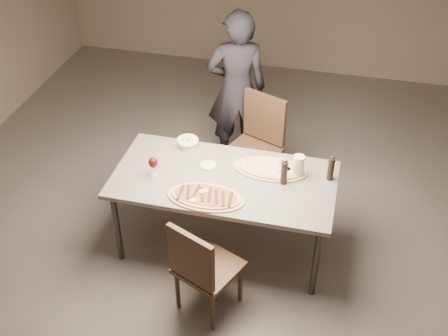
% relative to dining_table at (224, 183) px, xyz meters
% --- Properties ---
extents(room, '(7.00, 7.00, 7.00)m').
position_rel_dining_table_xyz_m(room, '(0.00, 0.00, 0.71)').
color(room, '#5E5751').
rests_on(room, ground).
extents(dining_table, '(1.80, 0.90, 0.75)m').
position_rel_dining_table_xyz_m(dining_table, '(0.00, 0.00, 0.00)').
color(dining_table, gray).
rests_on(dining_table, ground).
extents(zucchini_pizza, '(0.61, 0.34, 0.05)m').
position_rel_dining_table_xyz_m(zucchini_pizza, '(-0.08, -0.28, 0.07)').
color(zucchini_pizza, tan).
rests_on(zucchini_pizza, dining_table).
extents(ham_pizza, '(0.62, 0.34, 0.04)m').
position_rel_dining_table_xyz_m(ham_pizza, '(0.34, 0.20, 0.07)').
color(ham_pizza, tan).
rests_on(ham_pizza, dining_table).
extents(bread_basket, '(0.19, 0.19, 0.07)m').
position_rel_dining_table_xyz_m(bread_basket, '(-0.42, 0.37, 0.10)').
color(bread_basket, '#F5E7C7').
rests_on(bread_basket, dining_table).
extents(oil_dish, '(0.14, 0.14, 0.02)m').
position_rel_dining_table_xyz_m(oil_dish, '(-0.17, 0.12, 0.07)').
color(oil_dish, white).
rests_on(oil_dish, dining_table).
extents(pepper_mill_left, '(0.06, 0.06, 0.23)m').
position_rel_dining_table_xyz_m(pepper_mill_left, '(0.83, 0.19, 0.17)').
color(pepper_mill_left, black).
rests_on(pepper_mill_left, dining_table).
extents(pepper_mill_right, '(0.06, 0.06, 0.23)m').
position_rel_dining_table_xyz_m(pepper_mill_right, '(0.48, 0.05, 0.17)').
color(pepper_mill_right, black).
rests_on(pepper_mill_right, dining_table).
extents(carafe, '(0.09, 0.09, 0.19)m').
position_rel_dining_table_xyz_m(carafe, '(0.57, 0.17, 0.15)').
color(carafe, silver).
rests_on(carafe, dining_table).
extents(wine_glass, '(0.08, 0.08, 0.17)m').
position_rel_dining_table_xyz_m(wine_glass, '(-0.56, -0.10, 0.18)').
color(wine_glass, silver).
rests_on(wine_glass, dining_table).
extents(side_plate, '(0.16, 0.16, 0.01)m').
position_rel_dining_table_xyz_m(side_plate, '(-0.46, 0.38, 0.06)').
color(side_plate, white).
rests_on(side_plate, dining_table).
extents(chair_near, '(0.56, 0.56, 0.89)m').
position_rel_dining_table_xyz_m(chair_near, '(0.01, -0.75, -0.19)').
color(chair_near, '#432C1C').
rests_on(chair_near, ground).
extents(chair_far, '(0.61, 0.61, 0.99)m').
position_rel_dining_table_xyz_m(chair_far, '(0.11, 0.88, -0.14)').
color(chair_far, '#432C1C').
rests_on(chair_far, ground).
extents(diner, '(0.69, 0.56, 1.64)m').
position_rel_dining_table_xyz_m(diner, '(-0.19, 1.32, 0.13)').
color(diner, black).
rests_on(diner, ground).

